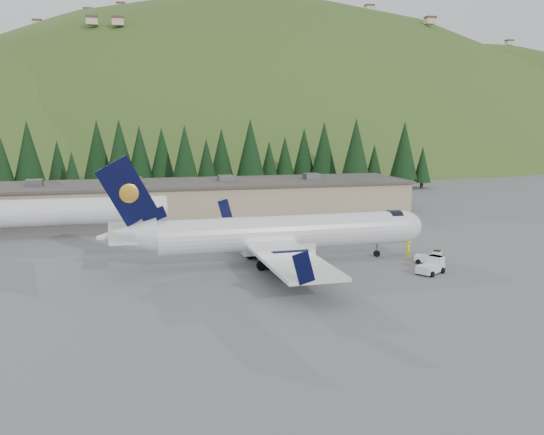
{
  "coord_description": "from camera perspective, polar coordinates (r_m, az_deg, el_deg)",
  "views": [
    {
      "loc": [
        -16.8,
        -61.5,
        15.27
      ],
      "look_at": [
        0.0,
        6.0,
        4.0
      ],
      "focal_mm": 40.0,
      "sensor_mm": 36.0,
      "label": 1
    }
  ],
  "objects": [
    {
      "name": "tree_line",
      "position": [
        124.23,
        -8.65,
        5.73
      ],
      "size": [
        113.02,
        19.07,
        14.33
      ],
      "color": "black",
      "rests_on": "ground"
    },
    {
      "name": "terminal_building",
      "position": [
        100.99,
        -7.17,
        1.94
      ],
      "size": [
        71.0,
        17.0,
        6.1
      ],
      "color": "tan",
      "rests_on": "ground"
    },
    {
      "name": "ramp_worker",
      "position": [
        69.39,
        12.69,
        -2.94
      ],
      "size": [
        0.82,
        0.78,
        1.89
      ],
      "primitive_type": "imported",
      "rotation": [
        0.0,
        0.0,
        3.8
      ],
      "color": "#FDFF00",
      "rests_on": "ground"
    },
    {
      "name": "baggage_tug_b",
      "position": [
        67.21,
        14.7,
        -3.67
      ],
      "size": [
        2.99,
        2.73,
        1.45
      ],
      "rotation": [
        0.0,
        0.0,
        -0.65
      ],
      "color": "white",
      "rests_on": "ground"
    },
    {
      "name": "airliner",
      "position": [
        64.6,
        0.39,
        -1.6
      ],
      "size": [
        35.6,
        33.33,
        11.85
      ],
      "rotation": [
        0.0,
        0.0,
        0.02
      ],
      "color": "white",
      "rests_on": "ground"
    },
    {
      "name": "hills",
      "position": [
        294.67,
        0.62,
        -10.24
      ],
      "size": [
        614.0,
        330.0,
        300.0
      ],
      "color": "#35511D",
      "rests_on": "ground"
    },
    {
      "name": "baggage_tug_a",
      "position": [
        62.99,
        14.8,
        -4.44
      ],
      "size": [
        3.49,
        3.03,
        1.67
      ],
      "rotation": [
        0.0,
        0.0,
        0.56
      ],
      "color": "white",
      "rests_on": "ground"
    },
    {
      "name": "second_airliner",
      "position": [
        84.74,
        -19.33,
        0.58
      ],
      "size": [
        27.5,
        11.0,
        10.05
      ],
      "color": "white",
      "rests_on": "ground"
    },
    {
      "name": "ground",
      "position": [
        65.55,
        1.27,
        -4.27
      ],
      "size": [
        600.0,
        600.0,
        0.0
      ],
      "primitive_type": "plane",
      "color": "#5D5D62"
    }
  ]
}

